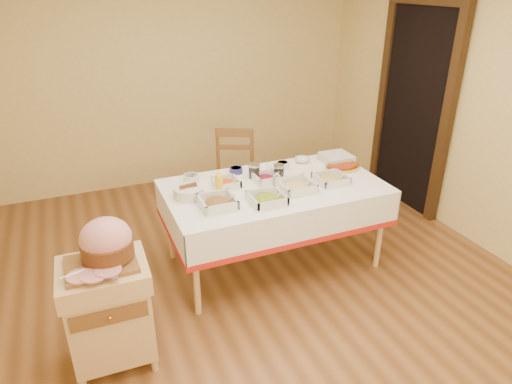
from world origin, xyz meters
TOP-DOWN VIEW (x-y plane):
  - room_shell at (0.00, 0.00)m, footprint 5.00×5.00m
  - doorway at (2.20, 0.90)m, footprint 0.09×1.10m
  - dining_table at (0.30, 0.30)m, footprint 1.82×1.02m
  - butcher_cart at (-1.16, -0.37)m, footprint 0.54×0.46m
  - dining_chair at (0.29, 1.27)m, footprint 0.55×0.54m
  - ham_on_board at (-1.11, -0.33)m, footprint 0.44×0.42m
  - serving_dish_a at (-0.26, 0.11)m, footprint 0.27×0.27m
  - serving_dish_b at (0.11, 0.03)m, footprint 0.26×0.26m
  - serving_dish_c at (0.43, 0.15)m, footprint 0.27×0.27m
  - serving_dish_d at (0.78, 0.18)m, footprint 0.25×0.25m
  - serving_dish_e at (-0.08, 0.43)m, footprint 0.22×0.21m
  - serving_dish_f at (0.27, 0.40)m, footprint 0.21×0.20m
  - small_bowl_left at (-0.32, 0.65)m, footprint 0.13×0.13m
  - small_bowl_mid at (0.10, 0.68)m, footprint 0.12×0.12m
  - small_bowl_right at (0.53, 0.62)m, footprint 0.12×0.12m
  - bowl_white_imported at (0.33, 0.63)m, footprint 0.17×0.17m
  - bowl_small_imported at (0.77, 0.68)m, footprint 0.19×0.19m
  - preserve_jar_left at (0.21, 0.52)m, footprint 0.10×0.10m
  - preserve_jar_right at (0.40, 0.43)m, footprint 0.10×0.10m
  - mustard_bottle at (-0.17, 0.34)m, footprint 0.06×0.06m
  - bread_basket at (-0.42, 0.35)m, footprint 0.24×0.24m
  - plate_stack at (1.06, 0.56)m, footprint 0.26×0.26m
  - brass_platter at (1.03, 0.40)m, footprint 0.33×0.24m

SIDE VIEW (x-z plane):
  - butcher_cart at x=-1.16m, z-range 0.05..0.81m
  - dining_chair at x=0.29m, z-range 0.01..0.95m
  - dining_table at x=0.30m, z-range 0.22..0.98m
  - bowl_white_imported at x=0.33m, z-range 0.76..0.80m
  - brass_platter at x=1.03m, z-range 0.76..0.80m
  - bowl_small_imported at x=0.77m, z-range 0.76..0.80m
  - small_bowl_mid at x=0.10m, z-range 0.76..0.81m
  - serving_dish_f at x=0.27m, z-range 0.74..0.84m
  - serving_dish_d at x=0.78m, z-range 0.74..0.84m
  - serving_dish_e at x=-0.08m, z-range 0.74..0.84m
  - small_bowl_left at x=-0.32m, z-range 0.76..0.82m
  - small_bowl_right at x=0.53m, z-range 0.76..0.82m
  - serving_dish_b at x=0.11m, z-range 0.74..0.85m
  - serving_dish_c at x=0.43m, z-range 0.74..0.85m
  - serving_dish_a at x=-0.26m, z-range 0.74..0.86m
  - plate_stack at x=1.06m, z-range 0.76..0.84m
  - bread_basket at x=-0.42m, z-range 0.75..0.86m
  - preserve_jar_right at x=0.40m, z-range 0.75..0.88m
  - preserve_jar_left at x=0.21m, z-range 0.75..0.88m
  - mustard_bottle at x=-0.17m, z-range 0.75..0.94m
  - ham_on_board at x=-1.11m, z-range 0.74..1.03m
  - doorway at x=2.20m, z-range 0.01..2.21m
  - room_shell at x=0.00m, z-range -1.20..3.80m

